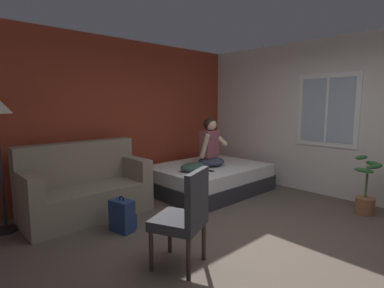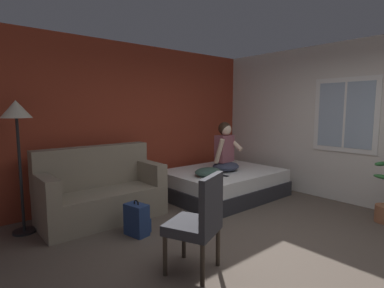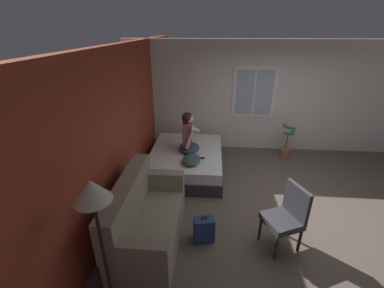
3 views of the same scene
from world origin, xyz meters
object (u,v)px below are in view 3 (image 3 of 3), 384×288
side_chair (287,215)px  cell_phone (201,158)px  couch (145,221)px  floor_lamp (94,205)px  potted_plant (286,146)px  throw_pillow (192,160)px  backpack (204,230)px  bed (186,161)px  person_seated (188,136)px

side_chair → cell_phone: (1.71, 1.29, -0.05)m
couch → floor_lamp: (-0.98, 0.16, 1.04)m
potted_plant → throw_pillow: bearing=121.6°
backpack → bed: bearing=12.9°
couch → throw_pillow: 1.73m
cell_phone → throw_pillow: bearing=128.2°
person_seated → throw_pillow: 0.61m
bed → throw_pillow: (-0.53, -0.16, 0.31)m
person_seated → potted_plant: 2.51m
couch → throw_pillow: (1.63, -0.54, 0.16)m
cell_phone → floor_lamp: bearing=152.5°
potted_plant → bed: bearing=109.2°
couch → backpack: couch is taller
person_seated → floor_lamp: size_ratio=0.51×
person_seated → potted_plant: size_ratio=1.03×
person_seated → throw_pillow: bearing=-168.0°
side_chair → cell_phone: size_ratio=6.81×
side_chair → potted_plant: size_ratio=1.15×
cell_phone → floor_lamp: 3.09m
side_chair → floor_lamp: size_ratio=0.58×
backpack → potted_plant: potted_plant is taller
person_seated → floor_lamp: bearing=169.4°
bed → couch: (-2.16, 0.38, 0.16)m
floor_lamp → person_seated: bearing=-10.6°
couch → floor_lamp: size_ratio=1.00×
couch → cell_phone: bearing=-21.3°
bed → potted_plant: bearing=-70.8°
bed → throw_pillow: bearing=-163.1°
person_seated → bed: bearing=82.6°
bed → cell_phone: bearing=-133.8°
couch → potted_plant: bearing=-42.5°
couch → side_chair: couch is taller
side_chair → person_seated: bearing=37.9°
side_chair → potted_plant: side_chair is taller
side_chair → potted_plant: (2.86, -0.73, -0.23)m
backpack → couch: bearing=97.3°
person_seated → cell_phone: 0.56m
couch → potted_plant: size_ratio=2.00×
throw_pillow → backpack: bearing=-168.5°
side_chair → floor_lamp: bearing=116.9°
throw_pillow → floor_lamp: bearing=165.1°
bed → backpack: (-2.05, -0.47, -0.04)m
throw_pillow → potted_plant: 2.59m
couch → potted_plant: couch is taller
couch → bed: bearing=-9.8°
couch → person_seated: person_seated is taller
backpack → potted_plant: 3.44m
floor_lamp → potted_plant: bearing=-36.2°
backpack → throw_pillow: size_ratio=0.95×
bed → side_chair: side_chair is taller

